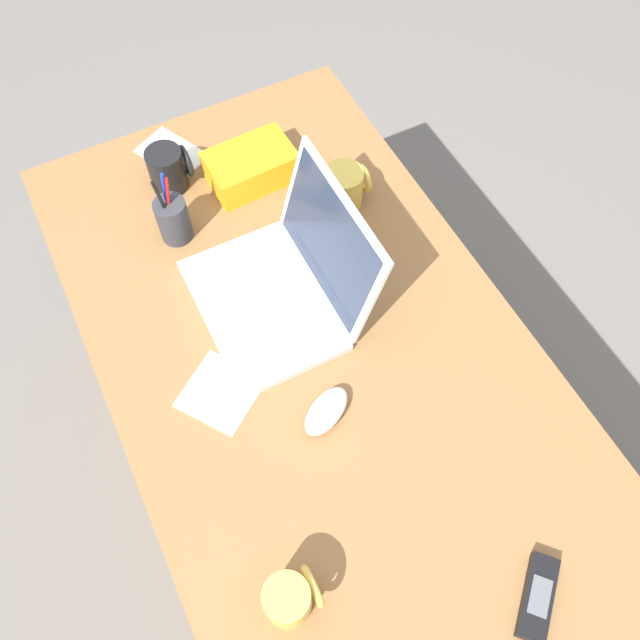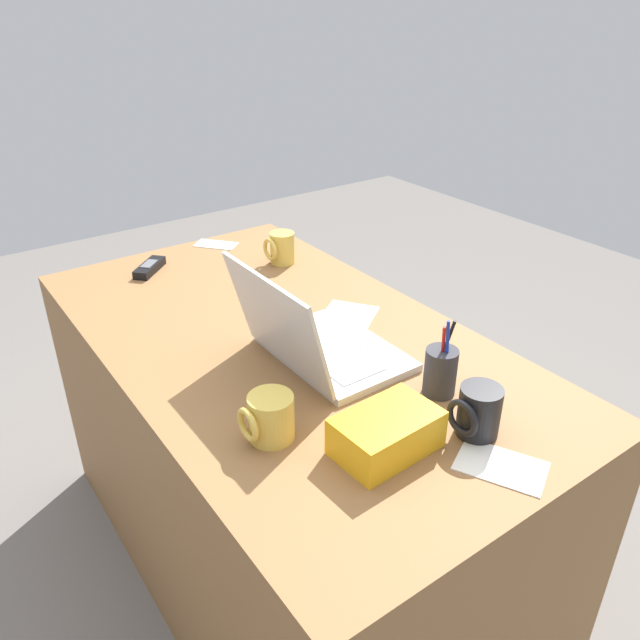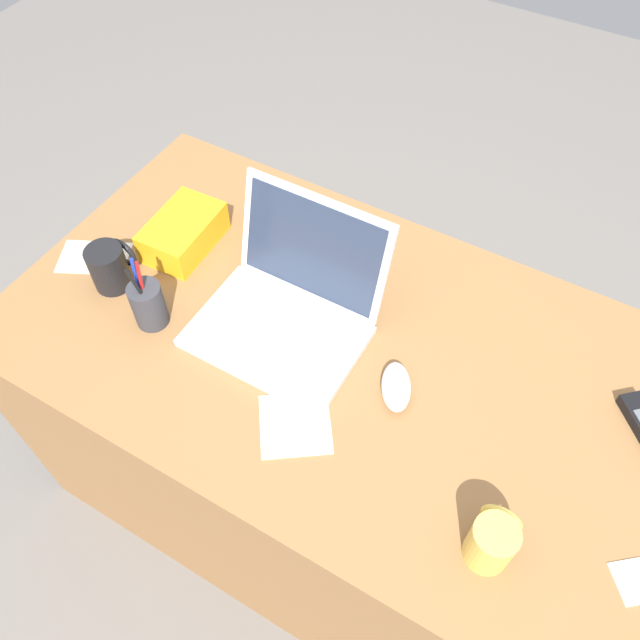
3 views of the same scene
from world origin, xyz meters
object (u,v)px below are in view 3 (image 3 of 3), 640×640
coffee_mug_white (110,266)px  pen_holder (148,304)px  laptop (288,307)px  coffee_mug_spare (492,541)px  coffee_mug_tall (277,212)px  computer_mouse (396,387)px  snack_bag (183,233)px

coffee_mug_white → pen_holder: (0.14, -0.04, 0.00)m
laptop → coffee_mug_spare: (0.52, -0.24, -0.00)m
coffee_mug_white → pen_holder: pen_holder is taller
coffee_mug_white → coffee_mug_tall: bearing=56.1°
laptop → pen_holder: bearing=-151.0°
laptop → computer_mouse: size_ratio=3.11×
computer_mouse → pen_holder: size_ratio=0.61×
pen_holder → coffee_mug_spare: bearing=-7.5°
coffee_mug_white → snack_bag: coffee_mug_white is taller
computer_mouse → laptop: bearing=143.6°
computer_mouse → coffee_mug_spare: size_ratio=1.13×
coffee_mug_spare → pen_holder: 0.78m
coffee_mug_white → pen_holder: 0.14m
laptop → coffee_mug_tall: (-0.17, 0.23, -0.00)m
computer_mouse → coffee_mug_tall: coffee_mug_tall is taller
coffee_mug_tall → coffee_mug_white: bearing=-123.9°
coffee_mug_spare → snack_bag: bearing=159.8°
coffee_mug_white → pen_holder: size_ratio=0.57×
laptop → snack_bag: bearing=167.5°
snack_bag → coffee_mug_spare: bearing=-20.2°
coffee_mug_white → computer_mouse: bearing=4.8°
coffee_mug_white → coffee_mug_tall: coffee_mug_white is taller
pen_holder → snack_bag: size_ratio=0.93×
computer_mouse → pen_holder: 0.52m
pen_holder → snack_bag: 0.22m
laptop → computer_mouse: 0.27m
computer_mouse → snack_bag: bearing=141.7°
laptop → coffee_mug_white: 0.40m
coffee_mug_tall → snack_bag: size_ratio=0.52×
coffee_mug_tall → coffee_mug_spare: bearing=-33.8°
coffee_mug_tall → coffee_mug_spare: coffee_mug_spare is taller
laptop → coffee_mug_white: laptop is taller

